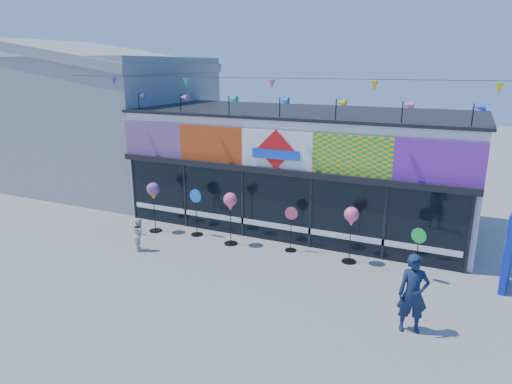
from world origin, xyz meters
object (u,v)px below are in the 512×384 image
Objects in this scene: spinner_4 at (351,218)px; spinner_3 at (291,228)px; spinner_1 at (196,211)px; spinner_5 at (417,253)px; spinner_0 at (153,193)px; child at (140,234)px; spinner_2 at (230,203)px; blue_sign at (509,250)px; adult_man at (413,294)px.

spinner_3 is at bearing 177.55° from spinner_4.
spinner_1 is 1.09× the size of spinner_5.
spinner_0 is 1.90m from child.
spinner_4 is (3.87, 0.22, -0.02)m from spinner_2.
spinner_1 is at bearing -169.55° from blue_sign.
spinner_0 reaches higher than spinner_5.
child is (-2.39, -1.63, -0.87)m from spinner_2.
spinner_0 is 0.99× the size of adult_man.
spinner_1 is 0.95× the size of spinner_4.
spinner_5 is 0.84× the size of adult_man.
spinner_3 is at bearing -169.79° from blue_sign.
child is (-0.94, -1.86, -0.34)m from spinner_1.
spinner_0 is 1.23× the size of spinner_3.
blue_sign reaches higher than spinner_4.
spinner_1 is 2.11m from child.
blue_sign reaches higher than spinner_0.
spinner_4 is at bearing -0.14° from spinner_1.
spinner_0 is 1.69× the size of child.
spinner_1 is 1.56m from spinner_2.
spinner_0 is 6.86m from spinner_4.
spinner_2 is at bearing 178.14° from spinner_5.
adult_man reaches higher than spinner_3.
spinner_5 is at bearing -129.84° from child.
spinner_1 reaches higher than spinner_3.
spinner_2 is 3.87m from spinner_4.
blue_sign reaches higher than spinner_5.
blue_sign is 3.75m from adult_man.
spinner_2 is (2.98, 0.06, -0.02)m from spinner_0.
spinner_3 is at bearing 4.15° from spinner_0.
child is (0.59, -1.57, -0.89)m from spinner_0.
spinner_4 is 0.96× the size of adult_man.
spinner_4 is at bearing -2.45° from spinner_3.
spinner_1 is at bearing 170.94° from spinner_2.
spinner_5 is at bearing -1.86° from spinner_2.
spinner_4 is at bearing 3.24° from spinner_2.
adult_man is at bearing -112.54° from blue_sign.
spinner_2 is at bearing 1.17° from spinner_0.
adult_man reaches higher than spinner_0.
blue_sign reaches higher than spinner_2.
spinner_0 is (-10.95, -0.41, 0.35)m from blue_sign.
spinner_3 is at bearing -116.01° from child.
adult_man is at bearing -17.15° from spinner_0.
blue_sign is 1.24× the size of spinner_4.
spinner_1 is 1.56× the size of child.
spinner_0 reaches higher than spinner_3.
spinner_0 is at bearing -169.18° from spinner_1.
spinner_2 is at bearing -9.06° from spinner_1.
spinner_0 is 1.08× the size of spinner_1.
spinner_5 is (7.23, -0.42, -0.07)m from spinner_1.
spinner_2 is 3.02m from child.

